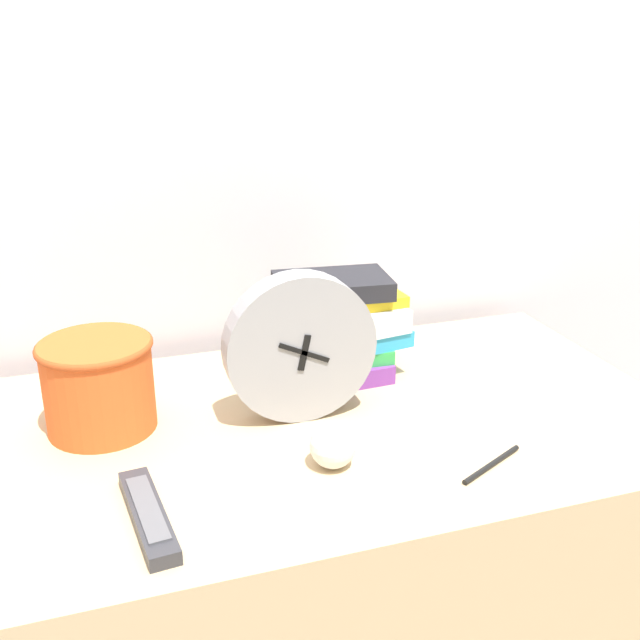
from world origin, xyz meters
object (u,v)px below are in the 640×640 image
object	(u,v)px
book_stack	(335,328)
pen	(492,464)
crumpled_paper_ball	(333,445)
tv_remote	(148,515)
basket	(98,382)
desk_clock	(301,347)

from	to	relation	value
book_stack	pen	bearing A→B (deg)	-73.71
book_stack	crumpled_paper_ball	size ratio (longest dim) A/B	3.86
crumpled_paper_ball	pen	xyz separation A→B (m)	(0.22, -0.07, -0.03)
tv_remote	crumpled_paper_ball	xyz separation A→B (m)	(0.27, 0.05, 0.02)
book_stack	tv_remote	world-z (taller)	book_stack
basket	tv_remote	distance (m)	0.28
crumpled_paper_ball	pen	world-z (taller)	crumpled_paper_ball
desk_clock	crumpled_paper_ball	distance (m)	0.18
basket	pen	distance (m)	0.60
basket	pen	size ratio (longest dim) A/B	1.43
desk_clock	crumpled_paper_ball	xyz separation A→B (m)	(-0.00, -0.16, -0.09)
desk_clock	basket	size ratio (longest dim) A/B	1.37
basket	crumpled_paper_ball	xyz separation A→B (m)	(0.31, -0.22, -0.05)
pen	basket	bearing A→B (deg)	150.61
desk_clock	crumpled_paper_ball	size ratio (longest dim) A/B	3.63
book_stack	basket	bearing A→B (deg)	-169.48
desk_clock	crumpled_paper_ball	bearing A→B (deg)	-90.61
book_stack	pen	size ratio (longest dim) A/B	2.09
desk_clock	tv_remote	size ratio (longest dim) A/B	1.20
book_stack	tv_remote	bearing A→B (deg)	-136.96
crumpled_paper_ball	book_stack	bearing A→B (deg)	70.07
basket	pen	bearing A→B (deg)	-29.39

